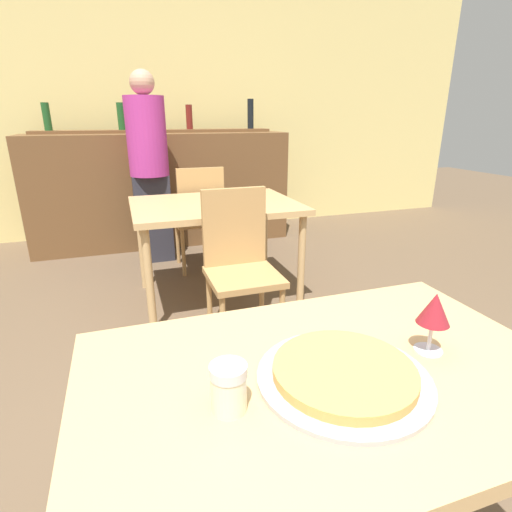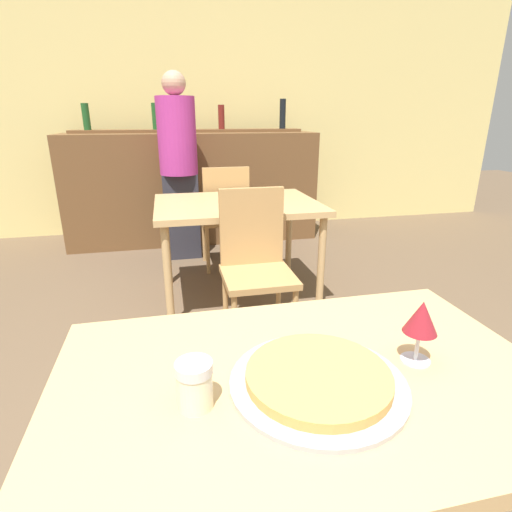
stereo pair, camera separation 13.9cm
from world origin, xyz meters
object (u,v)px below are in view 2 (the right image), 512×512
chair_far_side_back (225,212)px  cheese_shaker (195,384)px  pizza_tray (318,379)px  chair_far_side_front (255,258)px  person_standing (179,162)px  wine_glass (421,319)px

chair_far_side_back → cheese_shaker: (-0.45, -2.65, 0.27)m
pizza_tray → chair_far_side_front: bearing=83.0°
chair_far_side_front → pizza_tray: 1.47m
cheese_shaker → person_standing: size_ratio=0.06×
wine_glass → chair_far_side_back: bearing=91.9°
pizza_tray → wine_glass: wine_glass is taller
chair_far_side_front → wine_glass: 1.45m
chair_far_side_front → chair_far_side_back: size_ratio=1.00×
chair_far_side_front → person_standing: 1.70m
person_standing → wine_glass: (0.44, -3.02, -0.05)m
pizza_tray → wine_glass: bearing=7.8°
pizza_tray → wine_glass: (0.27, 0.04, 0.10)m
cheese_shaker → wine_glass: wine_glass is taller
chair_far_side_front → pizza_tray: chair_far_side_front is taller
chair_far_side_back → person_standing: 0.67m
pizza_tray → person_standing: bearing=93.3°
chair_far_side_back → wine_glass: (0.09, -2.60, 0.33)m
pizza_tray → chair_far_side_back: bearing=86.2°
chair_far_side_back → wine_glass: chair_far_side_back is taller
pizza_tray → person_standing: size_ratio=0.23×
cheese_shaker → pizza_tray: bearing=1.9°
cheese_shaker → person_standing: (0.09, 3.07, 0.12)m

